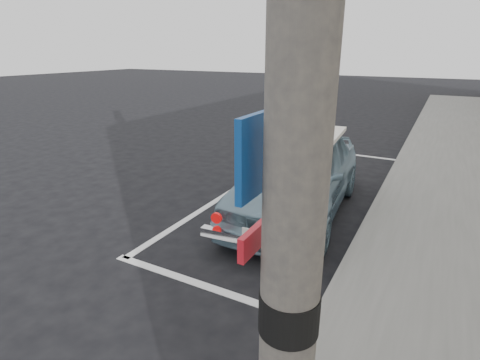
# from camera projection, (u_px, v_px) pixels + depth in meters

# --- Properties ---
(ground) EXTENTS (80.00, 80.00, 0.00)m
(ground) POSITION_uv_depth(u_px,v_px,m) (199.00, 258.00, 5.18)
(ground) COLOR black
(ground) RESTS_ON ground
(sidewalk) EXTENTS (2.80, 40.00, 0.15)m
(sidewalk) POSITION_uv_depth(u_px,v_px,m) (463.00, 245.00, 5.37)
(sidewalk) COLOR #63635F
(sidewalk) RESTS_ON ground
(pline_rear) EXTENTS (3.00, 0.12, 0.01)m
(pline_rear) POSITION_uv_depth(u_px,v_px,m) (210.00, 288.00, 4.53)
(pline_rear) COLOR silver
(pline_rear) RESTS_ON ground
(pline_front) EXTENTS (3.00, 0.12, 0.01)m
(pline_front) POSITION_uv_depth(u_px,v_px,m) (347.00, 154.00, 10.34)
(pline_front) COLOR silver
(pline_front) RESTS_ON ground
(pline_side) EXTENTS (0.12, 7.00, 0.01)m
(pline_side) POSITION_uv_depth(u_px,v_px,m) (243.00, 183.00, 8.07)
(pline_side) COLOR silver
(pline_side) RESTS_ON ground
(retro_coupe) EXTENTS (1.97, 4.22, 1.40)m
(retro_coupe) POSITION_uv_depth(u_px,v_px,m) (298.00, 173.00, 6.48)
(retro_coupe) COLOR #7495A7
(retro_coupe) RESTS_ON ground
(cat) EXTENTS (0.25, 0.42, 0.23)m
(cat) POSITION_uv_depth(u_px,v_px,m) (267.00, 255.00, 5.08)
(cat) COLOR brown
(cat) RESTS_ON ground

